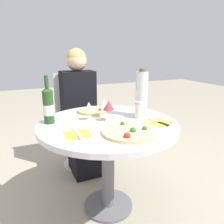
# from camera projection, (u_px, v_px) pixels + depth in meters

# --- Properties ---
(ground_plane) EXTENTS (12.00, 12.00, 0.00)m
(ground_plane) POSITION_uv_depth(u_px,v_px,m) (108.00, 206.00, 1.73)
(ground_plane) COLOR #9E937F
(ground_plane) RESTS_ON ground
(dining_table) EXTENTS (0.98, 0.98, 0.70)m
(dining_table) POSITION_uv_depth(u_px,v_px,m) (108.00, 137.00, 1.57)
(dining_table) COLOR slate
(dining_table) RESTS_ON ground_plane
(chair_behind_diner) EXTENTS (0.40, 0.40, 0.97)m
(chair_behind_diner) POSITION_uv_depth(u_px,v_px,m) (77.00, 121.00, 2.32)
(chair_behind_diner) COLOR silver
(chair_behind_diner) RESTS_ON ground_plane
(seated_diner) EXTENTS (0.32, 0.45, 1.21)m
(seated_diner) POSITION_uv_depth(u_px,v_px,m) (81.00, 117.00, 2.16)
(seated_diner) COLOR black
(seated_diner) RESTS_ON ground_plane
(pizza_large) EXTENTS (0.35, 0.35, 0.05)m
(pizza_large) POSITION_uv_depth(u_px,v_px,m) (130.00, 132.00, 1.33)
(pizza_large) COLOR #E5C17F
(pizza_large) RESTS_ON dining_table
(pizza_small_far) EXTENTS (0.24, 0.24, 0.04)m
(pizza_small_far) POSITION_uv_depth(u_px,v_px,m) (92.00, 111.00, 1.80)
(pizza_small_far) COLOR #DBB26B
(pizza_small_far) RESTS_ON dining_table
(wine_bottle) EXTENTS (0.07, 0.07, 0.33)m
(wine_bottle) POSITION_uv_depth(u_px,v_px,m) (48.00, 106.00, 1.49)
(wine_bottle) COLOR #23471E
(wine_bottle) RESTS_ON dining_table
(tall_carafe) EXTENTS (0.09, 0.09, 0.36)m
(tall_carafe) POSITION_uv_depth(u_px,v_px,m) (142.00, 94.00, 1.64)
(tall_carafe) COLOR silver
(tall_carafe) RESTS_ON dining_table
(sugar_shaker) EXTENTS (0.07, 0.07, 0.13)m
(sugar_shaker) POSITION_uv_depth(u_px,v_px,m) (139.00, 110.00, 1.63)
(sugar_shaker) COLOR silver
(sugar_shaker) RESTS_ON dining_table
(wine_glass_back_left) EXTENTS (0.07, 0.07, 0.13)m
(wine_glass_back_left) POSITION_uv_depth(u_px,v_px,m) (89.00, 107.00, 1.57)
(wine_glass_back_left) COLOR silver
(wine_glass_back_left) RESTS_ON dining_table
(wine_glass_front_right) EXTENTS (0.08, 0.08, 0.15)m
(wine_glass_front_right) POSITION_uv_depth(u_px,v_px,m) (109.00, 106.00, 1.54)
(wine_glass_front_right) COLOR silver
(wine_glass_front_right) RESTS_ON dining_table
(wine_glass_back_right) EXTENTS (0.08, 0.08, 0.15)m
(wine_glass_back_right) POSITION_uv_depth(u_px,v_px,m) (104.00, 103.00, 1.62)
(wine_glass_back_right) COLOR silver
(wine_glass_back_right) RESTS_ON dining_table
(place_setting_left) EXTENTS (0.16, 0.19, 0.01)m
(place_setting_left) POSITION_uv_depth(u_px,v_px,m) (78.00, 134.00, 1.32)
(place_setting_left) COLOR yellow
(place_setting_left) RESTS_ON dining_table
(place_setting_right) EXTENTS (0.18, 0.19, 0.01)m
(place_setting_right) POSITION_uv_depth(u_px,v_px,m) (159.00, 122.00, 1.53)
(place_setting_right) COLOR yellow
(place_setting_right) RESTS_ON dining_table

